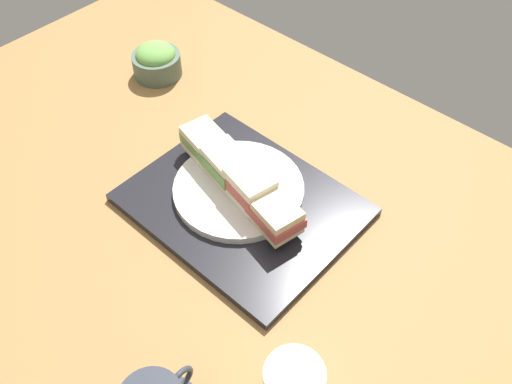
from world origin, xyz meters
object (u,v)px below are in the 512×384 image
at_px(sandwich_nearmost, 275,215).
at_px(sandwich_inner_near, 250,187).
at_px(sandwich_plate, 239,189).
at_px(sandwich_inner_far, 227,164).
at_px(salad_bowl, 156,61).
at_px(sandwich_farmost, 205,142).

relative_size(sandwich_nearmost, sandwich_inner_near, 1.04).
height_order(sandwich_plate, sandwich_inner_far, sandwich_inner_far).
distance_m(sandwich_nearmost, salad_bowl, 0.50).
xyz_separation_m(sandwich_inner_far, salad_bowl, (0.34, -0.13, -0.02)).
bearing_deg(sandwich_inner_near, sandwich_nearmost, 168.33).
height_order(sandwich_farmost, salad_bowl, sandwich_farmost).
relative_size(sandwich_plate, sandwich_inner_far, 2.45).
distance_m(sandwich_plate, sandwich_farmost, 0.11).
relative_size(sandwich_inner_near, sandwich_farmost, 0.99).
xyz_separation_m(sandwich_plate, sandwich_farmost, (0.10, -0.02, 0.03)).
bearing_deg(sandwich_farmost, salad_bowl, -23.68).
height_order(sandwich_plate, salad_bowl, salad_bowl).
bearing_deg(sandwich_farmost, sandwich_nearmost, 168.33).
height_order(sandwich_nearmost, sandwich_inner_near, sandwich_inner_near).
relative_size(sandwich_farmost, salad_bowl, 0.89).
bearing_deg(sandwich_inner_far, sandwich_inner_near, 168.33).
xyz_separation_m(sandwich_nearmost, sandwich_inner_near, (0.07, -0.01, 0.01)).
relative_size(sandwich_plate, sandwich_inner_near, 2.48).
height_order(sandwich_plate, sandwich_farmost, sandwich_farmost).
distance_m(sandwich_plate, salad_bowl, 0.40).
bearing_deg(sandwich_nearmost, sandwich_inner_near, -11.67).
bearing_deg(sandwich_farmost, sandwich_inner_far, 168.33).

